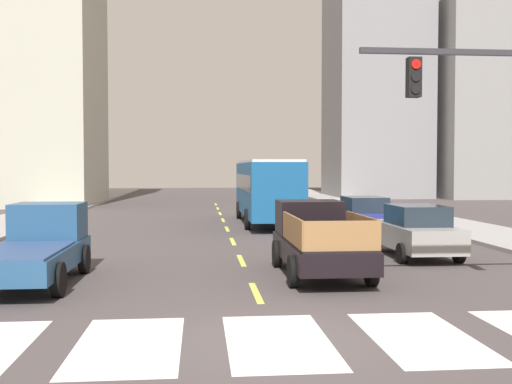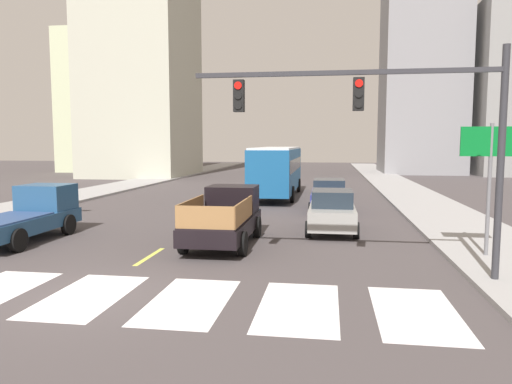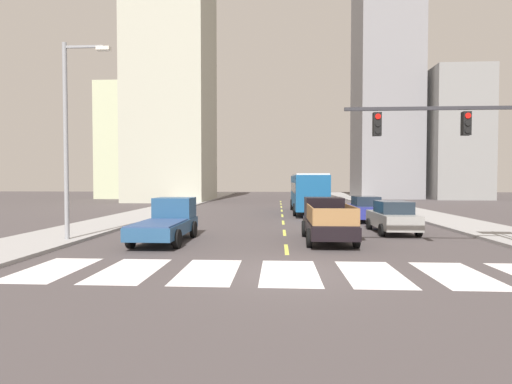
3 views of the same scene
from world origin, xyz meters
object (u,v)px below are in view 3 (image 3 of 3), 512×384
traffic_signal_gantry (496,143)px  streetlight_left (69,133)px  city_bus (308,190)px  pickup_dark (168,221)px  sedan_near_left (365,209)px  pickup_stakebed (327,220)px  sedan_far (392,217)px

traffic_signal_gantry → streetlight_left: streetlight_left is taller
city_bus → traffic_signal_gantry: 19.94m
pickup_dark → sedan_near_left: 14.40m
pickup_stakebed → streetlight_left: streetlight_left is taller
traffic_signal_gantry → sedan_far: bearing=103.4°
pickup_stakebed → sedan_near_left: size_ratio=1.18×
traffic_signal_gantry → pickup_dark: bearing=164.6°
pickup_dark → sedan_far: (11.26, 3.22, -0.06)m
sedan_near_left → pickup_stakebed: bearing=-116.0°
pickup_stakebed → traffic_signal_gantry: (5.43, -4.08, 3.22)m
city_bus → sedan_near_left: city_bus is taller
sedan_near_left → traffic_signal_gantry: 13.22m
sedan_far → pickup_dark: bearing=-163.8°
pickup_stakebed → city_bus: city_bus is taller
pickup_dark → traffic_signal_gantry: bearing=-13.4°
sedan_far → traffic_signal_gantry: bearing=-76.4°
pickup_stakebed → city_bus: bearing=89.1°
traffic_signal_gantry → streetlight_left: (-17.15, 2.80, 0.81)m
pickup_dark → traffic_signal_gantry: traffic_signal_gantry is taller
sedan_near_left → streetlight_left: bearing=-150.1°
pickup_stakebed → city_bus: 15.08m
streetlight_left → pickup_dark: bearing=10.0°
streetlight_left → traffic_signal_gantry: bearing=-9.3°
traffic_signal_gantry → streetlight_left: 17.40m
sedan_near_left → traffic_signal_gantry: (1.74, -12.68, 3.30)m
streetlight_left → pickup_stakebed: bearing=6.3°
pickup_dark → city_bus: (7.69, 15.58, 1.03)m
streetlight_left → sedan_near_left: bearing=32.7°
sedan_far → streetlight_left: size_ratio=0.49×
pickup_stakebed → streetlight_left: 12.46m
city_bus → streetlight_left: 20.47m
city_bus → streetlight_left: (-11.96, -16.33, 3.02)m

